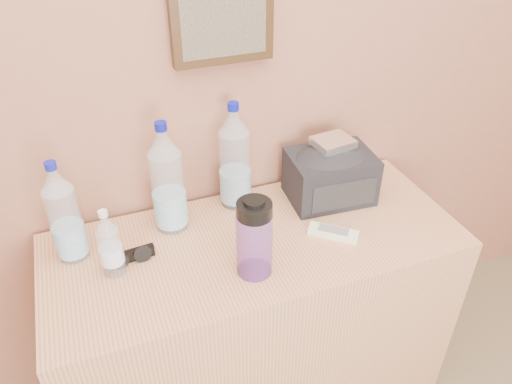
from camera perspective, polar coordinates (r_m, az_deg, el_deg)
picture_frame at (r=1.48m, az=-3.85°, el=19.02°), size 0.30×0.03×0.25m
dresser at (r=1.83m, az=-0.03°, el=-15.05°), size 1.28×0.54×0.80m
pet_large_a at (r=1.50m, az=-21.04°, el=-2.66°), size 0.09×0.09×0.32m
pet_large_b at (r=1.53m, az=-10.06°, el=0.99°), size 0.10×0.10×0.37m
pet_large_c at (r=1.61m, az=-2.45°, el=3.54°), size 0.10×0.10×0.37m
pet_small at (r=1.44m, az=-16.35°, el=-5.97°), size 0.06×0.06×0.22m
nalgene_bottle at (r=1.36m, az=-0.19°, el=-5.22°), size 0.10×0.10×0.25m
sunglasses at (r=1.51m, az=-14.18°, el=-7.09°), size 0.15×0.07×0.04m
ac_remote at (r=1.57m, az=8.82°, el=-4.63°), size 0.15×0.14×0.02m
toiletry_bag at (r=1.69m, az=8.49°, el=2.07°), size 0.29×0.22×0.19m
foil_packet at (r=1.66m, az=8.79°, el=5.62°), size 0.13×0.12×0.03m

